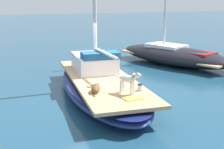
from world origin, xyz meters
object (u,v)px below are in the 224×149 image
Objects in this scene: coiled_rope at (92,86)px; deck_winch at (140,88)px; sailboat_main at (102,87)px; moored_boat_starboard_side at (174,55)px; dog_white at (129,80)px; deck_towel at (133,98)px; dog_brown at (96,88)px.

deck_winch is at bearing -38.01° from coiled_rope.
coiled_rope is (-0.65, -0.94, 0.35)m from sailboat_main.
moored_boat_starboard_side is (5.29, 3.65, 0.19)m from sailboat_main.
deck_winch is at bearing -73.64° from sailboat_main.
dog_white is 1.40m from coiled_rope.
moored_boat_starboard_side reaches higher than dog_white.
dog_white is at bearing -132.35° from moored_boat_starboard_side.
sailboat_main is 35.39× the size of deck_winch.
coiled_rope is at bearing 141.99° from deck_winch.
sailboat_main is 1.19m from coiled_rope.
deck_towel reaches higher than sailboat_main.
dog_white reaches higher than dog_brown.
sailboat_main is 2.18m from dog_white.
coiled_rope is at bearing 83.57° from dog_brown.
dog_brown is at bearing -96.43° from coiled_rope.
coiled_rope is at bearing -124.71° from sailboat_main.
deck_towel is (0.04, -2.50, 0.34)m from sailboat_main.
dog_brown reaches higher than deck_winch.
dog_white is 4.01× the size of deck_winch.
dog_brown reaches higher than coiled_rope.
moored_boat_starboard_side reaches higher than sailboat_main.
moored_boat_starboard_side is (5.94, 4.59, -0.16)m from coiled_rope.
sailboat_main is 22.94× the size of coiled_rope.
deck_towel is at bearing -129.34° from deck_winch.
sailboat_main is at bearing 64.62° from dog_brown.
dog_white is 0.11× the size of moored_boat_starboard_side.
deck_towel is 8.08m from moored_boat_starboard_side.
sailboat_main is at bearing 106.36° from deck_winch.
coiled_rope is 0.04× the size of moored_boat_starboard_side.
moored_boat_starboard_side is at bearing 49.37° from deck_winch.
dog_brown is (-0.81, 0.54, -0.32)m from dog_white.
coiled_rope is at bearing 124.02° from dog_white.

